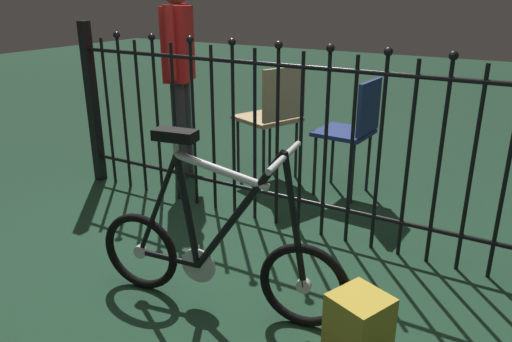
{
  "coord_description": "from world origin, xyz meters",
  "views": [
    {
      "loc": [
        1.31,
        -1.94,
        1.47
      ],
      "look_at": [
        0.05,
        0.21,
        0.55
      ],
      "focal_mm": 34.97,
      "sensor_mm": 36.0,
      "label": 1
    }
  ],
  "objects_px": {
    "chair_tan": "(274,111)",
    "display_crate": "(359,326)",
    "chair_navy": "(354,126)",
    "person_visitor": "(179,62)",
    "bicycle": "(216,250)"
  },
  "relations": [
    {
      "from": "bicycle",
      "to": "chair_navy",
      "type": "relative_size",
      "value": 1.45
    },
    {
      "from": "chair_navy",
      "to": "display_crate",
      "type": "distance_m",
      "value": 1.81
    },
    {
      "from": "bicycle",
      "to": "chair_tan",
      "type": "height_order",
      "value": "chair_tan"
    },
    {
      "from": "chair_navy",
      "to": "person_visitor",
      "type": "bearing_deg",
      "value": -167.96
    },
    {
      "from": "bicycle",
      "to": "chair_navy",
      "type": "bearing_deg",
      "value": 87.59
    },
    {
      "from": "chair_navy",
      "to": "chair_tan",
      "type": "distance_m",
      "value": 0.66
    },
    {
      "from": "chair_navy",
      "to": "chair_tan",
      "type": "relative_size",
      "value": 0.95
    },
    {
      "from": "bicycle",
      "to": "chair_navy",
      "type": "height_order",
      "value": "bicycle"
    },
    {
      "from": "chair_tan",
      "to": "bicycle",
      "type": "bearing_deg",
      "value": -70.46
    },
    {
      "from": "bicycle",
      "to": "chair_tan",
      "type": "xyz_separation_m",
      "value": [
        -0.59,
        1.66,
        0.26
      ]
    },
    {
      "from": "person_visitor",
      "to": "display_crate",
      "type": "xyz_separation_m",
      "value": [
        1.98,
        -1.36,
        -0.79
      ]
    },
    {
      "from": "chair_tan",
      "to": "display_crate",
      "type": "relative_size",
      "value": 3.23
    },
    {
      "from": "chair_tan",
      "to": "person_visitor",
      "type": "bearing_deg",
      "value": -156.63
    },
    {
      "from": "chair_tan",
      "to": "display_crate",
      "type": "bearing_deg",
      "value": -51.8
    },
    {
      "from": "chair_navy",
      "to": "display_crate",
      "type": "xyz_separation_m",
      "value": [
        0.64,
        -1.65,
        -0.4
      ]
    }
  ]
}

